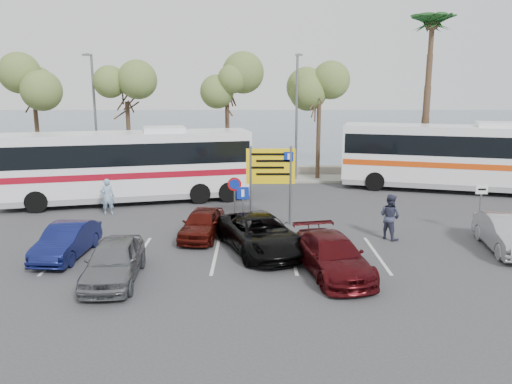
{
  "coord_description": "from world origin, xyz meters",
  "views": [
    {
      "loc": [
        0.26,
        -18.89,
        6.33
      ],
      "look_at": [
        0.34,
        3.0,
        1.56
      ],
      "focal_mm": 35.0,
      "sensor_mm": 36.0,
      "label": 1
    }
  ],
  "objects_px": {
    "car_red": "(202,223)",
    "coach_bus_right": "(457,159)",
    "suv_black": "(261,234)",
    "pedestrian_near": "(107,197)",
    "car_blue": "(67,241)",
    "pedestrian_far": "(390,217)",
    "car_silver_b": "(507,234)",
    "coach_bus_left": "(129,168)",
    "car_silver_a": "(114,261)",
    "street_lamp_right": "(297,111)",
    "car_maroon": "(332,256)",
    "direction_sign": "(271,172)",
    "street_lamp_left": "(95,111)"
  },
  "relations": [
    {
      "from": "car_silver_a",
      "to": "pedestrian_far",
      "type": "xyz_separation_m",
      "value": [
        10.18,
        4.5,
        0.26
      ]
    },
    {
      "from": "street_lamp_right",
      "to": "car_silver_a",
      "type": "distance_m",
      "value": 18.93
    },
    {
      "from": "car_silver_a",
      "to": "car_silver_b",
      "type": "distance_m",
      "value": 14.61
    },
    {
      "from": "direction_sign",
      "to": "car_silver_b",
      "type": "bearing_deg",
      "value": -22.57
    },
    {
      "from": "car_blue",
      "to": "car_silver_a",
      "type": "bearing_deg",
      "value": -40.55
    },
    {
      "from": "direction_sign",
      "to": "car_red",
      "type": "xyz_separation_m",
      "value": [
        -2.92,
        -2.0,
        -1.81
      ]
    },
    {
      "from": "pedestrian_far",
      "to": "car_silver_b",
      "type": "bearing_deg",
      "value": -150.89
    },
    {
      "from": "coach_bus_left",
      "to": "car_maroon",
      "type": "relative_size",
      "value": 2.96
    },
    {
      "from": "direction_sign",
      "to": "car_blue",
      "type": "height_order",
      "value": "direction_sign"
    },
    {
      "from": "pedestrian_near",
      "to": "street_lamp_right",
      "type": "bearing_deg",
      "value": -150.97
    },
    {
      "from": "car_maroon",
      "to": "car_silver_b",
      "type": "distance_m",
      "value": 7.49
    },
    {
      "from": "coach_bus_left",
      "to": "car_blue",
      "type": "relative_size",
      "value": 3.54
    },
    {
      "from": "street_lamp_left",
      "to": "suv_black",
      "type": "bearing_deg",
      "value": -53.27
    },
    {
      "from": "street_lamp_left",
      "to": "pedestrian_far",
      "type": "bearing_deg",
      "value": -38.27
    },
    {
      "from": "car_red",
      "to": "car_silver_b",
      "type": "relative_size",
      "value": 0.87
    },
    {
      "from": "coach_bus_left",
      "to": "car_blue",
      "type": "bearing_deg",
      "value": -91.38
    },
    {
      "from": "coach_bus_right",
      "to": "car_red",
      "type": "distance_m",
      "value": 17.1
    },
    {
      "from": "direction_sign",
      "to": "pedestrian_far",
      "type": "height_order",
      "value": "direction_sign"
    },
    {
      "from": "car_silver_a",
      "to": "pedestrian_near",
      "type": "xyz_separation_m",
      "value": [
        -2.64,
        8.5,
        0.21
      ]
    },
    {
      "from": "coach_bus_right",
      "to": "pedestrian_near",
      "type": "relative_size",
      "value": 7.57
    },
    {
      "from": "car_maroon",
      "to": "car_red",
      "type": "relative_size",
      "value": 1.24
    },
    {
      "from": "car_silver_a",
      "to": "car_silver_b",
      "type": "bearing_deg",
      "value": 8.13
    },
    {
      "from": "car_blue",
      "to": "car_red",
      "type": "distance_m",
      "value": 5.35
    },
    {
      "from": "car_blue",
      "to": "direction_sign",
      "type": "bearing_deg",
      "value": 33.11
    },
    {
      "from": "direction_sign",
      "to": "car_maroon",
      "type": "distance_m",
      "value": 6.64
    },
    {
      "from": "coach_bus_right",
      "to": "pedestrian_far",
      "type": "height_order",
      "value": "coach_bus_right"
    },
    {
      "from": "car_red",
      "to": "car_silver_b",
      "type": "height_order",
      "value": "car_silver_b"
    },
    {
      "from": "suv_black",
      "to": "pedestrian_near",
      "type": "bearing_deg",
      "value": 123.13
    },
    {
      "from": "car_red",
      "to": "car_silver_b",
      "type": "distance_m",
      "value": 12.04
    },
    {
      "from": "car_red",
      "to": "pedestrian_far",
      "type": "height_order",
      "value": "pedestrian_far"
    },
    {
      "from": "car_silver_a",
      "to": "car_blue",
      "type": "height_order",
      "value": "car_silver_a"
    },
    {
      "from": "suv_black",
      "to": "coach_bus_left",
      "type": "bearing_deg",
      "value": 110.29
    },
    {
      "from": "car_silver_a",
      "to": "car_silver_b",
      "type": "xyz_separation_m",
      "value": [
        14.31,
        2.96,
        -0.0
      ]
    },
    {
      "from": "car_maroon",
      "to": "pedestrian_near",
      "type": "height_order",
      "value": "pedestrian_near"
    },
    {
      "from": "direction_sign",
      "to": "coach_bus_right",
      "type": "height_order",
      "value": "coach_bus_right"
    },
    {
      "from": "suv_black",
      "to": "street_lamp_left",
      "type": "bearing_deg",
      "value": 106.54
    },
    {
      "from": "street_lamp_right",
      "to": "car_red",
      "type": "relative_size",
      "value": 2.21
    },
    {
      "from": "street_lamp_right",
      "to": "pedestrian_far",
      "type": "bearing_deg",
      "value": -77.09
    },
    {
      "from": "car_silver_b",
      "to": "coach_bus_left",
      "type": "bearing_deg",
      "value": 160.83
    },
    {
      "from": "street_lamp_right",
      "to": "suv_black",
      "type": "bearing_deg",
      "value": -100.08
    },
    {
      "from": "car_red",
      "to": "coach_bus_right",
      "type": "bearing_deg",
      "value": 41.01
    },
    {
      "from": "coach_bus_right",
      "to": "car_blue",
      "type": "height_order",
      "value": "coach_bus_right"
    },
    {
      "from": "car_maroon",
      "to": "pedestrian_near",
      "type": "xyz_separation_m",
      "value": [
        -9.86,
        7.92,
        0.25
      ]
    },
    {
      "from": "car_red",
      "to": "suv_black",
      "type": "xyz_separation_m",
      "value": [
        2.41,
        -1.75,
        0.08
      ]
    },
    {
      "from": "direction_sign",
      "to": "coach_bus_left",
      "type": "relative_size",
      "value": 0.27
    },
    {
      "from": "direction_sign",
      "to": "coach_bus_right",
      "type": "bearing_deg",
      "value": 32.71
    },
    {
      "from": "street_lamp_right",
      "to": "car_red",
      "type": "xyz_separation_m",
      "value": [
        -4.91,
        -12.32,
        -3.98
      ]
    },
    {
      "from": "car_silver_a",
      "to": "street_lamp_left",
      "type": "bearing_deg",
      "value": 104.93
    },
    {
      "from": "pedestrian_near",
      "to": "car_silver_b",
      "type": "bearing_deg",
      "value": 150.37
    },
    {
      "from": "car_blue",
      "to": "suv_black",
      "type": "xyz_separation_m",
      "value": [
        7.21,
        0.62,
        0.08
      ]
    }
  ]
}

